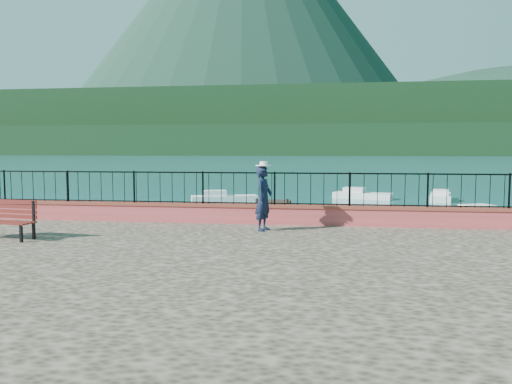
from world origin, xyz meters
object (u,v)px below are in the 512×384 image
(boat_0, at_px, (138,216))
(boat_3, at_px, (224,196))
(boat_4, at_px, (363,193))
(boat_5, at_px, (441,194))
(park_bench, at_px, (2,227))
(boat_2, at_px, (488,212))
(boat_1, at_px, (427,217))
(person, at_px, (264,198))

(boat_0, bearing_deg, boat_3, 55.16)
(boat_4, height_order, boat_5, same)
(park_bench, distance_m, boat_2, 21.18)
(boat_1, relative_size, boat_3, 1.01)
(person, height_order, boat_1, person)
(boat_1, height_order, boat_2, same)
(park_bench, bearing_deg, boat_2, 49.91)
(person, xyz_separation_m, boat_1, (6.14, 9.57, -1.69))
(park_bench, xyz_separation_m, boat_0, (-0.54, 10.25, -1.09))
(person, xyz_separation_m, boat_3, (-5.00, 18.45, -1.69))
(boat_4, bearing_deg, boat_2, -45.18)
(park_bench, height_order, boat_1, park_bench)
(person, relative_size, boat_3, 0.41)
(park_bench, bearing_deg, boat_4, 74.70)
(boat_5, bearing_deg, boat_2, -166.47)
(park_bench, bearing_deg, boat_3, 94.36)
(boat_0, xyz_separation_m, boat_1, (12.97, 1.54, 0.00))
(park_bench, relative_size, boat_2, 0.44)
(person, distance_m, boat_4, 22.55)
(boat_3, relative_size, boat_4, 1.07)
(boat_1, distance_m, boat_2, 4.05)
(person, height_order, boat_4, person)
(boat_2, bearing_deg, boat_1, -168.72)
(boat_1, bearing_deg, boat_2, 45.53)
(boat_1, xyz_separation_m, boat_2, (3.30, 2.36, 0.00))
(boat_0, bearing_deg, boat_5, 15.19)
(boat_0, relative_size, boat_1, 0.83)
(person, height_order, boat_0, person)
(person, xyz_separation_m, boat_5, (9.29, 21.60, -1.69))
(boat_4, bearing_deg, boat_5, 11.81)
(boat_3, bearing_deg, boat_0, -117.98)
(boat_5, bearing_deg, boat_0, 142.76)
(person, bearing_deg, boat_4, 3.35)
(boat_3, height_order, boat_5, same)
(boat_3, bearing_deg, boat_2, -42.36)
(boat_1, xyz_separation_m, boat_3, (-11.14, 8.88, 0.00))
(boat_3, xyz_separation_m, boat_4, (9.15, 3.65, 0.00))
(boat_0, xyz_separation_m, boat_4, (10.97, 14.07, 0.00))
(boat_1, xyz_separation_m, boat_4, (-2.00, 12.53, 0.00))
(boat_1, bearing_deg, boat_3, 151.38)
(boat_4, bearing_deg, boat_3, -140.93)
(park_bench, xyz_separation_m, boat_1, (12.43, 11.80, -1.09))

